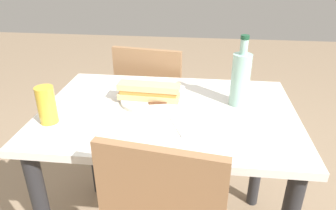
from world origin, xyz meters
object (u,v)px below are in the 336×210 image
Objects in this scene: dining_table at (168,136)px; baguette_sandwich_near at (149,91)px; plate_near at (149,100)px; knife_near at (149,103)px; chair_near at (153,103)px; beer_glass at (47,105)px; water_bottle at (241,78)px.

dining_table is 3.91× the size of baguette_sandwich_near.
plate_near is 1.35× the size of knife_near.
dining_table is 5.76× the size of knife_near.
chair_near is 5.92× the size of beer_glass.
baguette_sandwich_near is at bearing -148.25° from beer_glass.
knife_near is (-0.01, 0.05, 0.01)m from plate_near.
plate_near is at bearing -34.26° from dining_table.
dining_table is at bearing 105.42° from chair_near.
baguette_sandwich_near is 0.06m from knife_near.
baguette_sandwich_near is at bearing 3.42° from water_bottle.
beer_glass is at bearing 24.64° from knife_near.
water_bottle reaches higher than chair_near.
baguette_sandwich_near is 1.84× the size of beer_glass.
dining_table is at bearing 145.74° from plate_near.
dining_table is at bearing 16.05° from water_bottle.
baguette_sandwich_near is (0.09, -0.06, 0.18)m from dining_table.
water_bottle is at bearing -176.58° from plate_near.
water_bottle is at bearing -168.62° from knife_near.
beer_glass is (0.34, 0.21, 0.02)m from baguette_sandwich_near.
knife_near is 0.39m from water_bottle.
plate_near is at bearing -148.25° from beer_glass.
chair_near reaches higher than dining_table.
chair_near is 2.88× the size of water_bottle.
plate_near is 1.69× the size of beer_glass.
dining_table is at bearing 145.74° from baguette_sandwich_near.
water_bottle is 0.76m from beer_glass.
dining_table is 0.17m from knife_near.
plate_near is at bearing 3.42° from water_bottle.
baguette_sandwich_near reaches higher than plate_near.
chair_near is at bearing -82.43° from knife_near.
beer_glass is at bearing 31.75° from plate_near.
knife_near is at bearing -155.36° from beer_glass.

